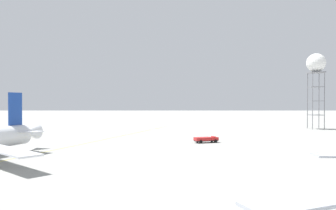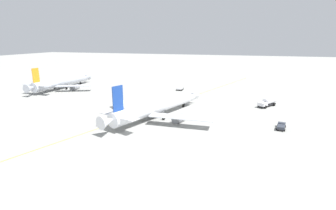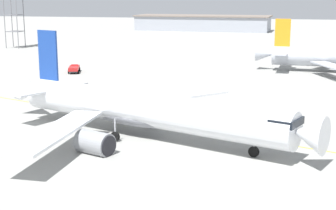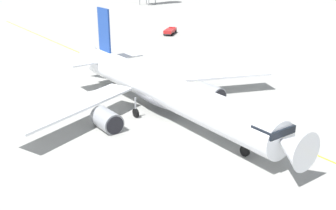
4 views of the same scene
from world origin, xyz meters
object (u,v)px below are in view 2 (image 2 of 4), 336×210
Objects in this scene: airliner_main at (157,107)px; fuel_tanker_truck at (268,102)px; airliner_secondary at (62,82)px; pushback_tug_truck at (180,88)px; baggage_truck_truck at (281,126)px.

fuel_tanker_truck is (-31.96, -21.95, -1.43)m from airliner_main.
airliner_main is at bearing -113.35° from airliner_secondary.
airliner_secondary is 54.27m from pushback_tug_truck.
baggage_truck_truck is (-1.58, 22.49, -0.84)m from fuel_tanker_truck.
baggage_truck_truck is 55.01m from pushback_tug_truck.
airliner_secondary is 8.28× the size of baggage_truck_truck.
airliner_main is at bearing -20.75° from fuel_tanker_truck.
airliner_main is 1.03× the size of airliner_secondary.
airliner_secondary is 94.11m from baggage_truck_truck.
pushback_tug_truck is (-52.78, -12.43, -2.12)m from airliner_secondary.
pushback_tug_truck is at bearing -82.55° from fuel_tanker_truck.
baggage_truck_truck is 1.13× the size of pushback_tug_truck.
baggage_truck_truck is at bearing -139.97° from pushback_tug_truck.
pushback_tug_truck is (35.36, -18.27, -0.76)m from fuel_tanker_truck.
baggage_truck_truck is (-89.72, 28.33, -2.20)m from airliner_secondary.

